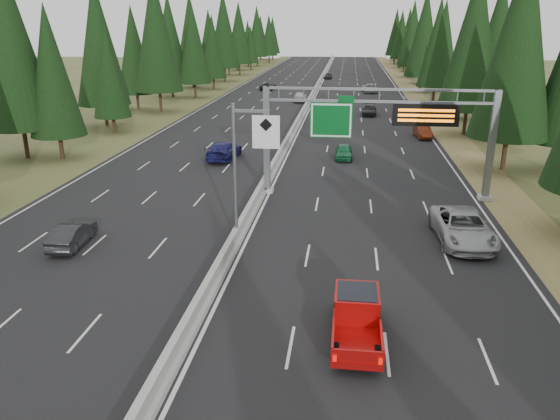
# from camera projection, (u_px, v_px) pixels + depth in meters

# --- Properties ---
(road) EXTENTS (32.00, 260.00, 0.08)m
(road) POSITION_uv_depth(u_px,v_px,m) (307.00, 106.00, 83.46)
(road) COLOR black
(road) RESTS_ON ground
(shoulder_right) EXTENTS (3.60, 260.00, 0.06)m
(shoulder_right) POSITION_uv_depth(u_px,v_px,m) (426.00, 109.00, 81.41)
(shoulder_right) COLOR olive
(shoulder_right) RESTS_ON ground
(shoulder_left) EXTENTS (3.60, 260.00, 0.06)m
(shoulder_left) POSITION_uv_depth(u_px,v_px,m) (194.00, 105.00, 85.52)
(shoulder_left) COLOR #4B5628
(shoulder_left) RESTS_ON ground
(median_barrier) EXTENTS (0.70, 260.00, 0.85)m
(median_barrier) POSITION_uv_depth(u_px,v_px,m) (307.00, 104.00, 83.34)
(median_barrier) COLOR gray
(median_barrier) RESTS_ON road
(sign_gantry) EXTENTS (16.75, 0.98, 7.80)m
(sign_gantry) POSITION_uv_depth(u_px,v_px,m) (387.00, 126.00, 38.38)
(sign_gantry) COLOR slate
(sign_gantry) RESTS_ON road
(hov_sign_pole) EXTENTS (2.80, 0.50, 8.00)m
(hov_sign_pole) POSITION_uv_depth(u_px,v_px,m) (245.00, 164.00, 30.21)
(hov_sign_pole) COLOR slate
(hov_sign_pole) RESTS_ON road
(tree_row_right) EXTENTS (12.19, 241.63, 18.91)m
(tree_row_right) POSITION_uv_depth(u_px,v_px,m) (482.00, 46.00, 65.37)
(tree_row_right) COLOR black
(tree_row_right) RESTS_ON ground
(tree_row_left) EXTENTS (11.47, 241.13, 18.75)m
(tree_row_left) POSITION_uv_depth(u_px,v_px,m) (148.00, 45.00, 76.81)
(tree_row_left) COLOR black
(tree_row_left) RESTS_ON ground
(silver_minivan) EXTENTS (3.29, 6.53, 1.77)m
(silver_minivan) POSITION_uv_depth(u_px,v_px,m) (463.00, 227.00, 31.55)
(silver_minivan) COLOR #A6A7AB
(silver_minivan) RESTS_ON road
(red_pickup) EXTENTS (1.89, 5.30, 1.73)m
(red_pickup) POSITION_uv_depth(u_px,v_px,m) (357.00, 313.00, 22.09)
(red_pickup) COLOR black
(red_pickup) RESTS_ON road
(car_ahead_green) EXTENTS (1.61, 3.89, 1.32)m
(car_ahead_green) POSITION_uv_depth(u_px,v_px,m) (344.00, 152.00, 51.07)
(car_ahead_green) COLOR #176639
(car_ahead_green) RESTS_ON road
(car_ahead_dkred) EXTENTS (1.84, 4.33, 1.39)m
(car_ahead_dkred) POSITION_uv_depth(u_px,v_px,m) (423.00, 131.00, 60.37)
(car_ahead_dkred) COLOR #5E200D
(car_ahead_dkred) RESTS_ON road
(car_ahead_dkgrey) EXTENTS (2.20, 4.77, 1.35)m
(car_ahead_dkgrey) POSITION_uv_depth(u_px,v_px,m) (369.00, 110.00, 75.18)
(car_ahead_dkgrey) COLOR black
(car_ahead_dkgrey) RESTS_ON road
(car_ahead_white) EXTENTS (2.95, 5.61, 1.51)m
(car_ahead_white) POSITION_uv_depth(u_px,v_px,m) (370.00, 88.00, 99.63)
(car_ahead_white) COLOR silver
(car_ahead_white) RESTS_ON road
(car_ahead_far) EXTENTS (1.90, 4.12, 1.37)m
(car_ahead_far) POSITION_uv_depth(u_px,v_px,m) (328.00, 76.00, 124.04)
(car_ahead_far) COLOR black
(car_ahead_far) RESTS_ON road
(car_onc_near) EXTENTS (1.71, 4.21, 1.36)m
(car_onc_near) POSITION_uv_depth(u_px,v_px,m) (72.00, 234.00, 31.01)
(car_onc_near) COLOR black
(car_onc_near) RESTS_ON road
(car_onc_blue) EXTENTS (2.67, 5.78, 1.63)m
(car_onc_blue) POSITION_uv_depth(u_px,v_px,m) (224.00, 150.00, 50.89)
(car_onc_blue) COLOR navy
(car_onc_blue) RESTS_ON road
(car_onc_white) EXTENTS (2.16, 4.86, 1.62)m
(car_onc_white) POSITION_uv_depth(u_px,v_px,m) (300.00, 97.00, 87.95)
(car_onc_white) COLOR #BBBBBB
(car_onc_white) RESTS_ON road
(car_onc_far) EXTENTS (2.75, 5.28, 1.42)m
(car_onc_far) POSITION_uv_depth(u_px,v_px,m) (268.00, 86.00, 103.59)
(car_onc_far) COLOR black
(car_onc_far) RESTS_ON road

